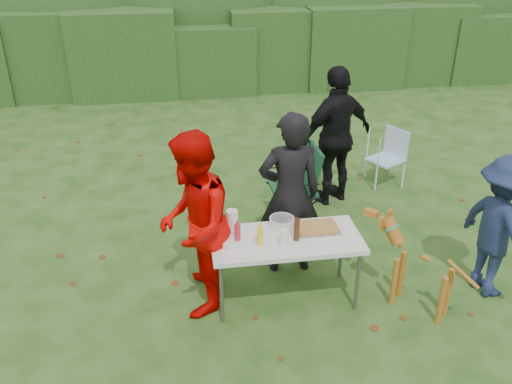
{
  "coord_description": "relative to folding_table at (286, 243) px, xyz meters",
  "views": [
    {
      "loc": [
        -0.68,
        -4.21,
        3.6
      ],
      "look_at": [
        0.09,
        0.78,
        1.0
      ],
      "focal_mm": 38.0,
      "sensor_mm": 36.0,
      "label": 1
    }
  ],
  "objects": [
    {
      "name": "ground",
      "position": [
        -0.31,
        -0.25,
        -0.69
      ],
      "size": [
        80.0,
        80.0,
        0.0
      ],
      "primitive_type": "plane",
      "color": "#1E4211"
    },
    {
      "name": "hedge_row",
      "position": [
        -0.31,
        7.75,
        0.16
      ],
      "size": [
        22.0,
        1.4,
        1.7
      ],
      "primitive_type": "cube",
      "color": "#23471C",
      "rests_on": "ground"
    },
    {
      "name": "shrub_backdrop",
      "position": [
        -0.31,
        9.35,
        0.91
      ],
      "size": [
        20.0,
        2.6,
        3.2
      ],
      "primitive_type": "ellipsoid",
      "color": "#3D6628",
      "rests_on": "ground"
    },
    {
      "name": "folding_table",
      "position": [
        0.0,
        0.0,
        0.0
      ],
      "size": [
        1.5,
        0.7,
        0.74
      ],
      "color": "silver",
      "rests_on": "ground"
    },
    {
      "name": "person_cook",
      "position": [
        0.15,
        0.56,
        0.24
      ],
      "size": [
        0.68,
        0.45,
        1.86
      ],
      "primitive_type": "imported",
      "rotation": [
        0.0,
        0.0,
        3.14
      ],
      "color": "black",
      "rests_on": "ground"
    },
    {
      "name": "person_red_jacket",
      "position": [
        -0.9,
        0.04,
        0.25
      ],
      "size": [
        0.83,
        1.0,
        1.88
      ],
      "primitive_type": "imported",
      "rotation": [
        0.0,
        0.0,
        -1.71
      ],
      "color": "#D40400",
      "rests_on": "ground"
    },
    {
      "name": "person_black_puffy",
      "position": [
        1.1,
        2.06,
        0.27
      ],
      "size": [
        1.21,
        0.86,
        1.9
      ],
      "primitive_type": "imported",
      "rotation": [
        0.0,
        0.0,
        3.54
      ],
      "color": "black",
      "rests_on": "ground"
    },
    {
      "name": "child",
      "position": [
        2.17,
        -0.19,
        0.09
      ],
      "size": [
        0.75,
        1.09,
        1.55
      ],
      "primitive_type": "imported",
      "rotation": [
        0.0,
        0.0,
        1.76
      ],
      "color": "#1B274A",
      "rests_on": "ground"
    },
    {
      "name": "dog",
      "position": [
        1.31,
        -0.37,
        -0.22
      ],
      "size": [
        0.96,
        0.98,
        0.93
      ],
      "primitive_type": null,
      "rotation": [
        0.0,
        0.0,
        2.33
      ],
      "color": "#A4631E",
      "rests_on": "ground"
    },
    {
      "name": "camping_chair",
      "position": [
        0.43,
        1.6,
        -0.18
      ],
      "size": [
        0.65,
        0.65,
        1.02
      ],
      "primitive_type": null,
      "rotation": [
        0.0,
        0.0,
        3.17
      ],
      "color": "#144024",
      "rests_on": "ground"
    },
    {
      "name": "lawn_chair",
      "position": [
        2.01,
        2.46,
        -0.27
      ],
      "size": [
        0.66,
        0.66,
        0.82
      ],
      "primitive_type": null,
      "rotation": [
        0.0,
        0.0,
        3.63
      ],
      "color": "#42A0E4",
      "rests_on": "ground"
    },
    {
      "name": "food_tray",
      "position": [
        0.33,
        0.1,
        0.06
      ],
      "size": [
        0.45,
        0.3,
        0.02
      ],
      "primitive_type": "cube",
      "color": "#B7B7BA",
      "rests_on": "folding_table"
    },
    {
      "name": "focaccia_bread",
      "position": [
        0.33,
        0.1,
        0.09
      ],
      "size": [
        0.4,
        0.26,
        0.04
      ],
      "primitive_type": "cube",
      "color": "#B97D3E",
      "rests_on": "food_tray"
    },
    {
      "name": "mustard_bottle",
      "position": [
        -0.28,
        -0.09,
        0.15
      ],
      "size": [
        0.06,
        0.06,
        0.2
      ],
      "primitive_type": "cylinder",
      "color": "yellow",
      "rests_on": "folding_table"
    },
    {
      "name": "ketchup_bottle",
      "position": [
        -0.49,
        -0.04,
        0.16
      ],
      "size": [
        0.06,
        0.06,
        0.22
      ],
      "primitive_type": "cylinder",
      "color": "red",
      "rests_on": "folding_table"
    },
    {
      "name": "beer_bottle",
      "position": [
        0.09,
        -0.05,
        0.17
      ],
      "size": [
        0.06,
        0.06,
        0.24
      ],
      "primitive_type": "cylinder",
      "color": "#47230F",
      "rests_on": "folding_table"
    },
    {
      "name": "paper_towel_roll",
      "position": [
        -0.52,
        0.17,
        0.18
      ],
      "size": [
        0.12,
        0.12,
        0.26
      ],
      "primitive_type": "cylinder",
      "color": "white",
      "rests_on": "folding_table"
    },
    {
      "name": "cup_stack",
      "position": [
        -0.05,
        -0.15,
        0.14
      ],
      "size": [
        0.08,
        0.08,
        0.18
      ],
      "primitive_type": "cylinder",
      "color": "white",
      "rests_on": "folding_table"
    },
    {
      "name": "pasta_bowl",
      "position": [
        0.0,
        0.22,
        0.1
      ],
      "size": [
        0.26,
        0.26,
        0.1
      ],
      "primitive_type": "cylinder",
      "color": "silver",
      "rests_on": "folding_table"
    },
    {
      "name": "plate_stack",
      "position": [
        -0.53,
        -0.05,
        0.08
      ],
      "size": [
        0.24,
        0.24,
        0.05
      ],
      "primitive_type": "cylinder",
      "color": "white",
      "rests_on": "folding_table"
    }
  ]
}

